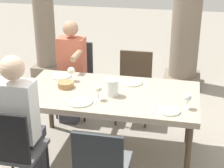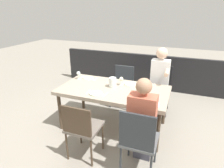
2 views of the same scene
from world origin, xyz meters
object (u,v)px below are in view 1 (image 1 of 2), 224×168
at_px(chair_mid_south, 101,164).
at_px(diner_woman_green, 71,69).
at_px(wine_glass_3, 188,98).
at_px(plate_3, 169,111).
at_px(water_pitcher, 112,88).
at_px(wine_glass_0, 71,71).
at_px(chair_west_north, 75,74).
at_px(plate_0, 60,76).
at_px(dining_table, 110,98).
at_px(wine_glass_1, 98,89).
at_px(plate_1, 80,102).
at_px(chair_mid_north, 134,80).
at_px(diner_man_white, 21,119).
at_px(chair_west_south, 13,148).
at_px(plate_2, 132,82).
at_px(bread_basket, 66,85).

height_order(chair_mid_south, diner_woman_green, diner_woman_green).
bearing_deg(wine_glass_3, plate_3, -148.05).
bearing_deg(water_pitcher, wine_glass_0, 151.50).
xyz_separation_m(chair_west_north, plate_0, (0.01, -0.59, 0.20)).
distance_m(dining_table, water_pitcher, 0.16).
bearing_deg(wine_glass_1, plate_1, -148.59).
distance_m(diner_woman_green, wine_glass_0, 0.56).
distance_m(chair_mid_north, diner_man_white, 1.80).
relative_size(chair_west_north, chair_west_south, 1.01).
bearing_deg(wine_glass_1, chair_west_north, 118.18).
xyz_separation_m(chair_west_north, diner_man_white, (-0.00, -1.62, 0.18)).
xyz_separation_m(plate_2, bread_basket, (-0.68, -0.26, 0.02)).
xyz_separation_m(diner_man_white, wine_glass_1, (0.59, 0.51, 0.13)).
xyz_separation_m(wine_glass_3, bread_basket, (-1.28, 0.24, -0.08)).
bearing_deg(wine_glass_1, chair_west_south, -129.80).
xyz_separation_m(chair_west_south, wine_glass_0, (0.18, 1.13, 0.31)).
bearing_deg(chair_mid_north, wine_glass_1, -100.15).
distance_m(chair_west_south, plate_0, 1.24).
bearing_deg(wine_glass_3, water_pitcher, 169.25).
bearing_deg(chair_west_north, diner_woman_green, -89.06).
bearing_deg(chair_west_south, bread_basket, 79.46).
distance_m(diner_man_white, wine_glass_0, 0.95).
height_order(plate_0, wine_glass_0, wine_glass_0).
height_order(chair_mid_north, wine_glass_3, wine_glass_3).
bearing_deg(plate_2, water_pitcher, -112.17).
height_order(chair_west_south, plate_3, chair_west_south).
distance_m(diner_man_white, water_pitcher, 0.96).
height_order(diner_woman_green, wine_glass_1, diner_woman_green).
relative_size(plate_3, water_pitcher, 1.26).
bearing_deg(chair_mid_south, wine_glass_3, 46.01).
xyz_separation_m(chair_mid_south, plate_0, (-0.78, 1.22, 0.25)).
bearing_deg(plate_1, diner_woman_green, 112.64).
distance_m(chair_west_north, chair_mid_south, 1.97).
relative_size(chair_mid_south, plate_0, 3.36).
height_order(chair_west_north, diner_woman_green, diner_woman_green).
bearing_deg(diner_woman_green, chair_mid_south, -64.19).
xyz_separation_m(chair_west_south, plate_1, (0.43, 0.61, 0.20)).
bearing_deg(wine_glass_1, wine_glass_0, 134.82).
height_order(wine_glass_0, water_pitcher, water_pitcher).
relative_size(wine_glass_0, wine_glass_1, 1.05).
relative_size(plate_3, wine_glass_3, 1.41).
distance_m(dining_table, diner_man_white, 0.97).
bearing_deg(diner_man_white, chair_west_south, -89.20).
relative_size(chair_west_south, wine_glass_3, 6.15).
height_order(chair_west_south, plate_0, chair_west_south).
relative_size(diner_man_white, plate_0, 5.34).
bearing_deg(chair_west_south, diner_man_white, 90.80).
relative_size(chair_mid_south, bread_basket, 5.00).
xyz_separation_m(diner_man_white, plate_2, (0.85, 1.00, 0.02)).
bearing_deg(plate_0, plate_1, -55.75).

